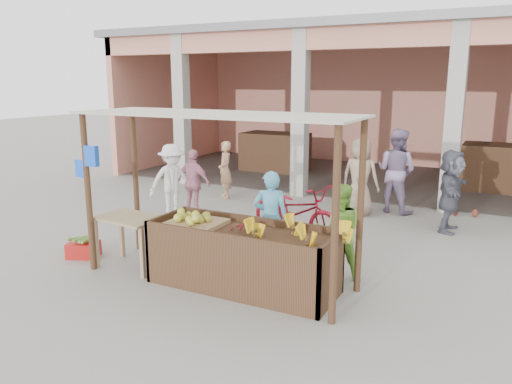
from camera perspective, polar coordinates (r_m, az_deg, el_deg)
The scene contains 21 objects.
ground at distance 7.31m, azimuth -5.01°, elevation -10.03°, with size 60.00×60.00×0.00m, color gray.
market_building at distance 15.05m, azimuth 13.80°, elevation 11.87°, with size 14.40×6.40×4.20m.
fruit_stall at distance 6.93m, azimuth -1.54°, elevation -7.74°, with size 2.60×0.95×0.80m, color #513320.
stall_awning at distance 6.86m, azimuth -5.16°, elevation 5.59°, with size 4.09×1.35×2.39m.
banana_heap at distance 6.47m, azimuth 4.79°, elevation -4.51°, with size 1.22×0.66×0.22m, color yellow, non-canonical shape.
melon_tray at distance 7.14m, azimuth -6.84°, elevation -3.04°, with size 0.75×0.65×0.20m.
berry_heap at distance 6.78m, azimuth -1.36°, elevation -4.06°, with size 0.41×0.33×0.13m, color maroon.
side_table at distance 7.82m, azimuth -14.17°, elevation -3.73°, with size 1.05×0.76×0.80m.
papaya_pile at distance 7.75m, azimuth -14.26°, elevation -2.02°, with size 0.72×0.41×0.21m, color #4F862C, non-canonical shape.
red_crate at distance 8.64m, azimuth -19.11°, elevation -6.22°, with size 0.48×0.35×0.25m, color red.
plantain_bundle at distance 8.59m, azimuth -19.19°, elevation -5.18°, with size 0.40×0.28×0.08m, color olive, non-canonical shape.
produce_sacks at distance 11.37m, azimuth 22.88°, elevation -0.99°, with size 0.86×0.54×0.66m.
vendor_blue at distance 7.67m, azimuth 1.68°, elevation -2.65°, with size 0.59×0.44×1.58m, color #57B6DB.
vendor_green at distance 7.26m, azimuth 9.49°, elevation -4.17°, with size 0.71×0.41×1.47m, color #79B439.
motorcycle at distance 8.90m, azimuth 4.58°, elevation -2.12°, with size 2.11×0.73×1.10m, color maroon.
shopper_a at distance 10.51m, azimuth -9.56°, elevation 1.59°, with size 1.06×0.53×1.66m, color silver.
shopper_b at distance 10.57m, azimuth -7.15°, elevation 1.31°, with size 0.89×0.47×1.51m, color pink.
shopper_c at distance 10.77m, azimuth 11.85°, elevation 2.20°, with size 0.88×0.57×1.82m, color #9D8268.
shopper_d at distance 10.04m, azimuth 21.38°, elevation 0.34°, with size 1.52×0.63×1.65m, color #535461.
shopper_e at distance 12.09m, azimuth -3.54°, elevation 2.67°, with size 0.54×0.41×1.45m, color tan.
shopper_f at distance 11.14m, azimuth 15.75°, elevation 2.78°, with size 0.97×0.56×1.99m, color #8F79A0.
Camera 1 is at (3.64, -5.68, 2.82)m, focal length 35.00 mm.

